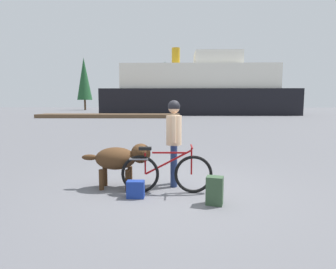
{
  "coord_description": "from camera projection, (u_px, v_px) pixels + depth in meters",
  "views": [
    {
      "loc": [
        0.05,
        -5.49,
        1.76
      ],
      "look_at": [
        -0.09,
        0.94,
        1.01
      ],
      "focal_mm": 30.27,
      "sensor_mm": 36.0,
      "label": 1
    }
  ],
  "objects": [
    {
      "name": "ground_plane",
      "position": [
        171.0,
        190.0,
        5.65
      ],
      "size": [
        160.0,
        160.0,
        0.0
      ],
      "primitive_type": "plane",
      "color": "slate"
    },
    {
      "name": "bicycle",
      "position": [
        166.0,
        173.0,
        5.44
      ],
      "size": [
        1.76,
        0.44,
        0.92
      ],
      "color": "black",
      "rests_on": "ground_plane"
    },
    {
      "name": "person_cyclist",
      "position": [
        174.0,
        134.0,
        5.86
      ],
      "size": [
        0.32,
        0.53,
        1.79
      ],
      "color": "navy",
      "rests_on": "ground_plane"
    },
    {
      "name": "dog",
      "position": [
        121.0,
        158.0,
        5.74
      ],
      "size": [
        1.4,
        0.53,
        0.92
      ],
      "color": "#472D19",
      "rests_on": "ground_plane"
    },
    {
      "name": "backpack",
      "position": [
        215.0,
        191.0,
        4.83
      ],
      "size": [
        0.32,
        0.27,
        0.49
      ],
      "primitive_type": "cube",
      "rotation": [
        0.0,
        0.0,
        -0.28
      ],
      "color": "#334C33",
      "rests_on": "ground_plane"
    },
    {
      "name": "handbag_pannier",
      "position": [
        136.0,
        189.0,
        5.18
      ],
      "size": [
        0.32,
        0.19,
        0.32
      ],
      "primitive_type": "cube",
      "rotation": [
        0.0,
        0.0,
        -0.02
      ],
      "color": "navy",
      "rests_on": "ground_plane"
    },
    {
      "name": "dock_pier",
      "position": [
        110.0,
        116.0,
        31.34
      ],
      "size": [
        15.51,
        2.9,
        0.4
      ],
      "primitive_type": "cube",
      "color": "brown",
      "rests_on": "ground_plane"
    },
    {
      "name": "ferry_boat",
      "position": [
        199.0,
        91.0,
        39.03
      ],
      "size": [
        25.66,
        7.7,
        9.01
      ],
      "color": "black",
      "rests_on": "ground_plane"
    },
    {
      "name": "pine_tree_far_left",
      "position": [
        84.0,
        79.0,
        58.7
      ],
      "size": [
        3.08,
        3.08,
        10.8
      ],
      "color": "#4C331E",
      "rests_on": "ground_plane"
    },
    {
      "name": "pine_tree_center",
      "position": [
        165.0,
        78.0,
        56.48
      ],
      "size": [
        3.02,
        3.02,
        9.7
      ],
      "color": "#4C331E",
      "rests_on": "ground_plane"
    },
    {
      "name": "pine_tree_far_right",
      "position": [
        205.0,
        78.0,
        56.48
      ],
      "size": [
        2.95,
        2.95,
        10.25
      ],
      "color": "#4C331E",
      "rests_on": "ground_plane"
    }
  ]
}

